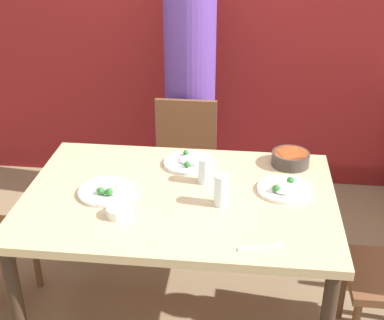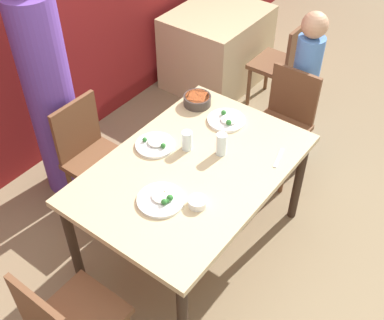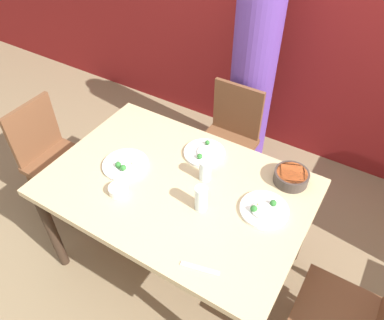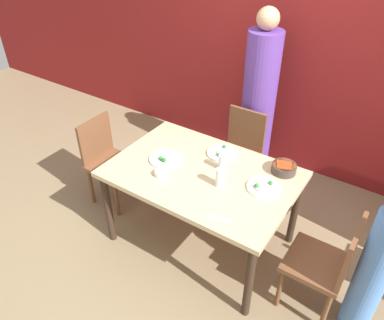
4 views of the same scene
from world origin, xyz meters
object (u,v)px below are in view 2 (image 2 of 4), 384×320
object	(u,v)px
plate_rice_adult	(155,144)
person_adult	(50,97)
bowl_curry	(197,100)
glass_water_tall	(221,144)
person_child	(303,89)
chair_adult_spot	(92,154)
chair_child_spot	(283,121)

from	to	relation	value
plate_rice_adult	person_adult	bearing A→B (deg)	95.99
bowl_curry	glass_water_tall	size ratio (longest dim) A/B	1.28
person_child	plate_rice_adult	bearing A→B (deg)	164.50
chair_adult_spot	bowl_curry	bearing A→B (deg)	-37.74
chair_adult_spot	glass_water_tall	distance (m)	0.99
person_adult	plate_rice_adult	xyz separation A→B (m)	(0.09, -0.86, -0.05)
chair_adult_spot	person_child	xyz separation A→B (m)	(1.41, -0.89, 0.15)
person_child	person_adult	bearing A→B (deg)	139.00
chair_child_spot	glass_water_tall	size ratio (longest dim) A/B	5.73
chair_child_spot	person_child	world-z (taller)	person_child
person_child	chair_child_spot	bearing A→B (deg)	-180.00
chair_adult_spot	person_child	bearing A→B (deg)	-32.21
person_child	bowl_curry	distance (m)	0.92
chair_adult_spot	bowl_curry	distance (m)	0.83
chair_adult_spot	chair_child_spot	distance (m)	1.44
person_adult	bowl_curry	distance (m)	1.00
person_child	plate_rice_adult	distance (m)	1.37
person_child	glass_water_tall	world-z (taller)	person_child
person_adult	person_child	size ratio (longest dim) A/B	1.40
chair_adult_spot	plate_rice_adult	distance (m)	0.61
chair_adult_spot	glass_water_tall	size ratio (longest dim) A/B	5.73
chair_child_spot	person_child	distance (m)	0.31
chair_adult_spot	chair_child_spot	bearing A→B (deg)	-38.06
plate_rice_adult	chair_adult_spot	bearing A→B (deg)	99.80
person_child	bowl_curry	size ratio (longest dim) A/B	6.50
person_adult	plate_rice_adult	distance (m)	0.86
chair_adult_spot	plate_rice_adult	xyz separation A→B (m)	(0.09, -0.52, 0.30)
person_adult	bowl_curry	size ratio (longest dim) A/B	9.12
chair_child_spot	plate_rice_adult	xyz separation A→B (m)	(-1.04, 0.37, 0.30)
chair_child_spot	bowl_curry	xyz separation A→B (m)	(-0.53, 0.42, 0.32)
chair_child_spot	bowl_curry	bearing A→B (deg)	-128.42
bowl_curry	person_child	bearing A→B (deg)	-27.58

